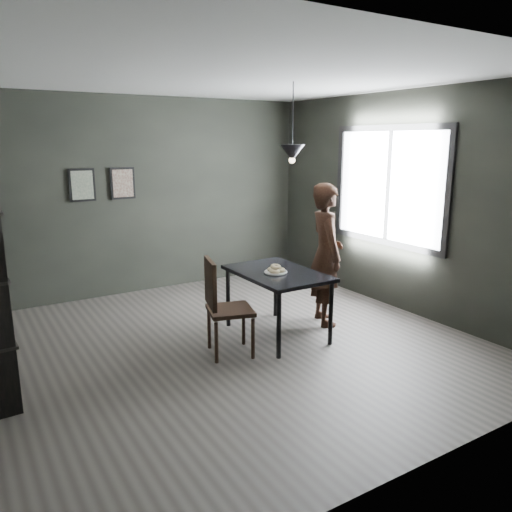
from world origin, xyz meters
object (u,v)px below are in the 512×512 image
cafe_table (277,278)px  white_plate (276,273)px  woman (326,254)px  pendant_lamp (292,153)px  wood_chair (221,301)px

cafe_table → white_plate: bearing=-139.1°
woman → pendant_lamp: size_ratio=1.97×
woman → pendant_lamp: (-0.47, 0.06, 1.20)m
woman → pendant_lamp: 1.29m
white_plate → pendant_lamp: bearing=25.7°
white_plate → pendant_lamp: pendant_lamp is taller
cafe_table → wood_chair: wood_chair is taller
cafe_table → white_plate: (-0.05, -0.05, 0.08)m
pendant_lamp → white_plate: bearing=-154.3°
cafe_table → pendant_lamp: bearing=21.8°
cafe_table → wood_chair: size_ratio=1.17×
cafe_table → pendant_lamp: pendant_lamp is taller
woman → pendant_lamp: bearing=103.0°
cafe_table → wood_chair: 0.81m
white_plate → woman: size_ratio=0.13×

